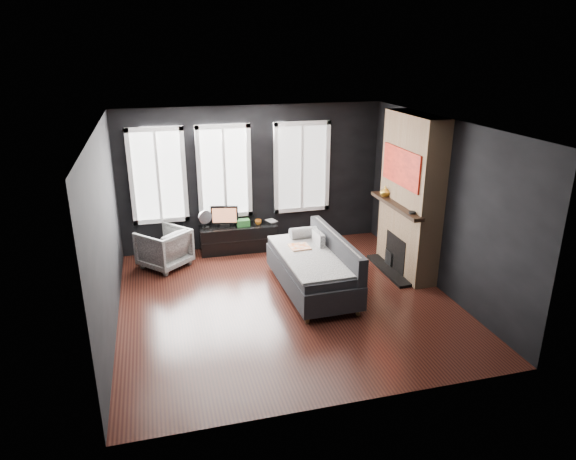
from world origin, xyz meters
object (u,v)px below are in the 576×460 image
object	(u,v)px
mantel_vase	(385,191)
monitor	(224,215)
media_console	(239,238)
book	(268,216)
armchair	(164,246)
mug	(258,221)
sofa	(312,264)

from	to	relation	value
mantel_vase	monitor	bearing A→B (deg)	155.71
media_console	book	size ratio (longest dim) A/B	6.40
armchair	mug	world-z (taller)	armchair
monitor	mug	distance (m)	0.65
sofa	mantel_vase	bearing A→B (deg)	25.36
mug	mantel_vase	bearing A→B (deg)	-29.80
mug	book	xyz separation A→B (m)	(0.21, 0.10, 0.05)
sofa	media_console	xyz separation A→B (m)	(-0.84, 1.99, -0.20)
book	mantel_vase	xyz separation A→B (m)	(1.82, -1.26, 0.71)
mug	book	bearing A→B (deg)	25.39
media_console	sofa	bearing A→B (deg)	-66.51
monitor	book	world-z (taller)	monitor
armchair	mug	size ratio (longest dim) A/B	6.04
sofa	book	size ratio (longest dim) A/B	9.30
mug	mantel_vase	xyz separation A→B (m)	(2.03, -1.16, 0.76)
mantel_vase	mug	bearing A→B (deg)	150.20
sofa	mug	world-z (taller)	sofa
armchair	sofa	bearing A→B (deg)	103.19
sofa	mug	bearing A→B (deg)	101.51
mug	mantel_vase	size ratio (longest dim) A/B	0.68
monitor	book	size ratio (longest dim) A/B	2.28
armchair	media_console	bearing A→B (deg)	154.81
monitor	armchair	bearing A→B (deg)	-147.52
mug	sofa	bearing A→B (deg)	-76.89
media_console	mug	bearing A→B (deg)	-3.65
sofa	armchair	size ratio (longest dim) A/B	2.76
media_console	monitor	distance (m)	0.54
mantel_vase	sofa	bearing A→B (deg)	-153.03
book	mantel_vase	size ratio (longest dim) A/B	1.21
sofa	mug	distance (m)	2.02
sofa	media_console	distance (m)	2.17
media_console	monitor	bearing A→B (deg)	178.26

